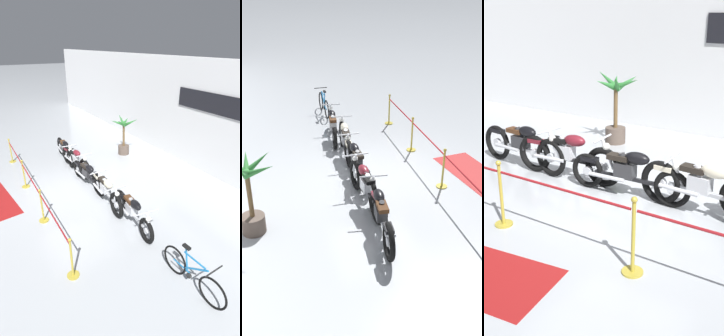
{
  "view_description": "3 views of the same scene",
  "coord_description": "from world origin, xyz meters",
  "views": [
    {
      "loc": [
        7.72,
        -2.64,
        4.69
      ],
      "look_at": [
        0.91,
        1.37,
        0.88
      ],
      "focal_mm": 28.0,
      "sensor_mm": 36.0,
      "label": 1
    },
    {
      "loc": [
        -9.61,
        2.75,
        5.23
      ],
      "look_at": [
        -1.25,
        0.73,
        0.88
      ],
      "focal_mm": 45.0,
      "sensor_mm": 36.0,
      "label": 2
    },
    {
      "loc": [
        3.47,
        -5.36,
        3.11
      ],
      "look_at": [
        -0.33,
        0.33,
        0.55
      ],
      "focal_mm": 45.0,
      "sensor_mm": 36.0,
      "label": 3
    }
  ],
  "objects": [
    {
      "name": "motorcycle_maroon_1",
      "position": [
        -1.41,
        0.67,
        0.48
      ],
      "size": [
        2.39,
        0.62,
        0.96
      ],
      "color": "black",
      "rests_on": "ground"
    },
    {
      "name": "stanchion_mid_left",
      "position": [
        -1.04,
        -1.4,
        0.36
      ],
      "size": [
        0.28,
        0.28,
        1.05
      ],
      "color": "gold",
      "rests_on": "ground"
    },
    {
      "name": "potted_palm_left_of_row",
      "position": [
        -1.92,
        3.23,
        0.84
      ],
      "size": [
        1.19,
        1.15,
        1.8
      ],
      "color": "brown",
      "rests_on": "ground"
    },
    {
      "name": "back_wall",
      "position": [
        0.01,
        5.12,
        2.1
      ],
      "size": [
        28.0,
        0.29,
        4.2
      ],
      "color": "white",
      "rests_on": "ground"
    },
    {
      "name": "motorcycle_black_0",
      "position": [
        -2.59,
        0.66,
        0.48
      ],
      "size": [
        2.43,
        0.62,
        0.96
      ],
      "color": "black",
      "rests_on": "ground"
    },
    {
      "name": "motorcycle_cream_3",
      "position": [
        1.38,
        0.59,
        0.48
      ],
      "size": [
        2.28,
        0.62,
        0.96
      ],
      "color": "black",
      "rests_on": "ground"
    },
    {
      "name": "ground_plane",
      "position": [
        0.0,
        0.0,
        0.0
      ],
      "size": [
        120.0,
        120.0,
        0.0
      ],
      "primitive_type": "plane",
      "color": "#B2B7BC"
    },
    {
      "name": "motorcycle_black_2",
      "position": [
        0.01,
        0.58,
        0.46
      ],
      "size": [
        2.34,
        0.62,
        0.91
      ],
      "color": "black",
      "rests_on": "ground"
    },
    {
      "name": "stanchion_mid_right",
      "position": [
        1.25,
        -1.4,
        0.36
      ],
      "size": [
        0.28,
        0.28,
        1.05
      ],
      "color": "gold",
      "rests_on": "ground"
    },
    {
      "name": "stanchion_far_left",
      "position": [
        -1.27,
        -1.4,
        0.7
      ],
      "size": [
        7.24,
        0.28,
        1.05
      ],
      "color": "gold",
      "rests_on": "ground"
    }
  ]
}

